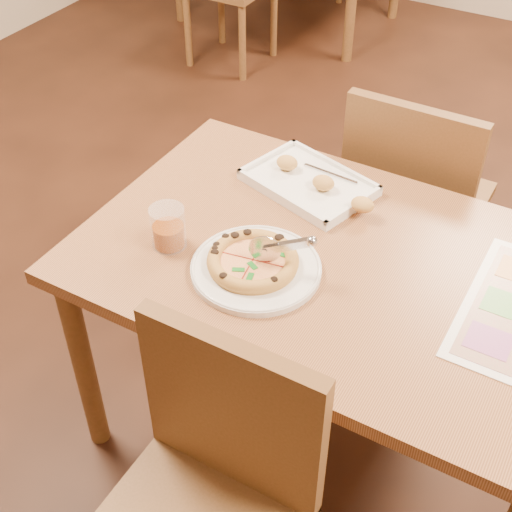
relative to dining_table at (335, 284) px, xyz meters
The scene contains 9 objects.
room 0.72m from the dining_table, ahead, with size 7.00×7.00×7.00m.
dining_table is the anchor object (origin of this frame).
chair_near 0.61m from the dining_table, 90.00° to the right, with size 0.42×0.42×0.47m.
chair_far 0.61m from the dining_table, 90.00° to the left, with size 0.42×0.42×0.47m.
plate 0.23m from the dining_table, 137.81° to the right, with size 0.32×0.32×0.02m, color silver.
pizza 0.24m from the dining_table, 139.80° to the right, with size 0.23×0.23×0.03m.
pizza_cutter 0.23m from the dining_table, 130.36° to the right, with size 0.15×0.06×0.09m.
appetizer_tray 0.32m from the dining_table, 128.70° to the left, with size 0.41×0.32×0.06m.
glass_tumbler 0.45m from the dining_table, 158.01° to the right, with size 0.09×0.09×0.11m.
Camera 1 is at (0.49, -1.27, 1.90)m, focal length 50.00 mm.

